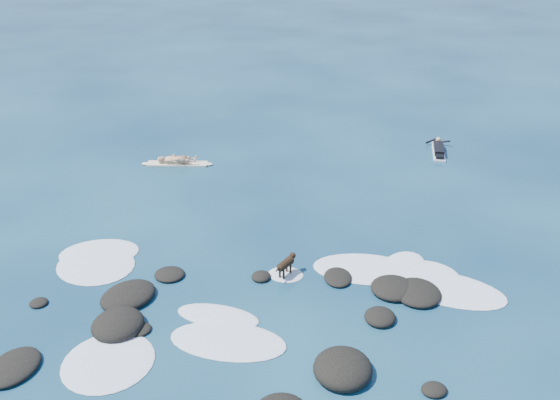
# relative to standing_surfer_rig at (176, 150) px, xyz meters

# --- Properties ---
(ground) EXTENTS (160.00, 160.00, 0.00)m
(ground) POSITION_rel_standing_surfer_rig_xyz_m (6.29, -8.29, -0.69)
(ground) COLOR #0A2642
(ground) RESTS_ON ground
(reef_rocks) EXTENTS (14.08, 7.07, 0.64)m
(reef_rocks) POSITION_rel_standing_surfer_rig_xyz_m (6.15, -10.51, -0.58)
(reef_rocks) COLOR black
(reef_rocks) RESTS_ON ground
(breaking_foam) EXTENTS (14.39, 8.41, 0.12)m
(breaking_foam) POSITION_rel_standing_surfer_rig_xyz_m (5.60, -8.49, -0.68)
(breaking_foam) COLOR white
(breaking_foam) RESTS_ON ground
(standing_surfer_rig) EXTENTS (3.07, 0.94, 1.75)m
(standing_surfer_rig) POSITION_rel_standing_surfer_rig_xyz_m (0.00, 0.00, 0.00)
(standing_surfer_rig) COLOR #FEF5CB
(standing_surfer_rig) RESTS_ON ground
(paddling_surfer_rig) EXTENTS (1.13, 2.49, 0.43)m
(paddling_surfer_rig) POSITION_rel_standing_surfer_rig_xyz_m (11.07, 3.53, -0.54)
(paddling_surfer_rig) COLOR white
(paddling_surfer_rig) RESTS_ON ground
(dog) EXTENTS (0.55, 1.01, 0.68)m
(dog) POSITION_rel_standing_surfer_rig_xyz_m (6.12, -7.60, -0.24)
(dog) COLOR black
(dog) RESTS_ON ground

